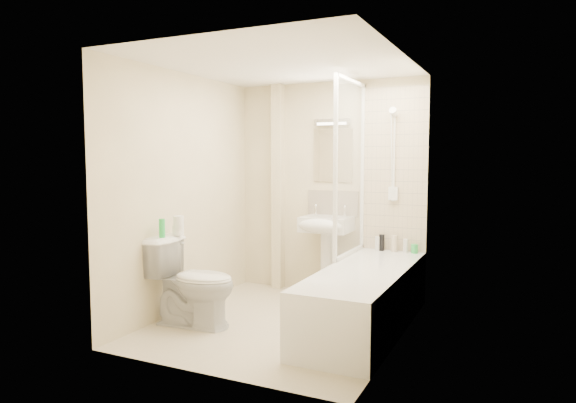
% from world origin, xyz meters
% --- Properties ---
extents(floor, '(2.50, 2.50, 0.00)m').
position_xyz_m(floor, '(0.00, 0.00, 0.00)').
color(floor, beige).
rests_on(floor, ground).
extents(wall_back, '(2.20, 0.02, 2.40)m').
position_xyz_m(wall_back, '(0.00, 1.25, 1.20)').
color(wall_back, beige).
rests_on(wall_back, ground).
extents(wall_left, '(0.02, 2.50, 2.40)m').
position_xyz_m(wall_left, '(-1.10, 0.00, 1.20)').
color(wall_left, beige).
rests_on(wall_left, ground).
extents(wall_right, '(0.02, 2.50, 2.40)m').
position_xyz_m(wall_right, '(1.10, 0.00, 1.20)').
color(wall_right, beige).
rests_on(wall_right, ground).
extents(ceiling, '(2.20, 2.50, 0.02)m').
position_xyz_m(ceiling, '(0.00, 0.00, 2.40)').
color(ceiling, white).
rests_on(ceiling, wall_back).
extents(tile_back, '(0.70, 0.01, 1.75)m').
position_xyz_m(tile_back, '(0.75, 1.24, 1.42)').
color(tile_back, beige).
rests_on(tile_back, wall_back).
extents(tile_right, '(0.01, 2.10, 1.75)m').
position_xyz_m(tile_right, '(1.09, 0.20, 1.42)').
color(tile_right, beige).
rests_on(tile_right, wall_right).
extents(pipe_boxing, '(0.12, 0.12, 2.40)m').
position_xyz_m(pipe_boxing, '(-0.62, 1.19, 1.20)').
color(pipe_boxing, beige).
rests_on(pipe_boxing, ground).
extents(splashback, '(0.60, 0.02, 0.30)m').
position_xyz_m(splashback, '(0.05, 1.24, 1.03)').
color(splashback, beige).
rests_on(splashback, wall_back).
extents(mirror, '(0.46, 0.01, 0.60)m').
position_xyz_m(mirror, '(0.05, 1.24, 1.58)').
color(mirror, white).
rests_on(mirror, wall_back).
extents(strip_light, '(0.42, 0.07, 0.07)m').
position_xyz_m(strip_light, '(0.05, 1.22, 1.95)').
color(strip_light, silver).
rests_on(strip_light, wall_back).
extents(bathtub, '(0.70, 2.10, 0.55)m').
position_xyz_m(bathtub, '(0.75, 0.20, 0.29)').
color(bathtub, white).
rests_on(bathtub, ground).
extents(shower_screen, '(0.04, 0.92, 1.80)m').
position_xyz_m(shower_screen, '(0.40, 0.80, 1.45)').
color(shower_screen, white).
rests_on(shower_screen, bathtub).
extents(shower_fixture, '(0.10, 0.16, 0.99)m').
position_xyz_m(shower_fixture, '(0.75, 1.19, 1.55)').
color(shower_fixture, white).
rests_on(shower_fixture, wall_back).
extents(pedestal_sink, '(0.53, 0.49, 1.03)m').
position_xyz_m(pedestal_sink, '(0.05, 1.01, 0.72)').
color(pedestal_sink, white).
rests_on(pedestal_sink, ground).
extents(bottle_white_a, '(0.06, 0.06, 0.15)m').
position_xyz_m(bottle_white_a, '(0.60, 1.16, 0.63)').
color(bottle_white_a, silver).
rests_on(bottle_white_a, bathtub).
extents(bottle_black_b, '(0.06, 0.06, 0.18)m').
position_xyz_m(bottle_black_b, '(0.64, 1.16, 0.64)').
color(bottle_black_b, black).
rests_on(bottle_black_b, bathtub).
extents(bottle_cream, '(0.07, 0.07, 0.18)m').
position_xyz_m(bottle_cream, '(0.78, 1.16, 0.64)').
color(bottle_cream, beige).
rests_on(bottle_cream, bathtub).
extents(bottle_white_b, '(0.05, 0.05, 0.14)m').
position_xyz_m(bottle_white_b, '(0.90, 1.16, 0.62)').
color(bottle_white_b, silver).
rests_on(bottle_white_b, bathtub).
extents(bottle_green, '(0.07, 0.07, 0.10)m').
position_xyz_m(bottle_green, '(1.00, 1.16, 0.60)').
color(bottle_green, green).
rests_on(bottle_green, bathtub).
extents(toilet, '(0.57, 0.87, 0.82)m').
position_xyz_m(toilet, '(-0.72, -0.38, 0.41)').
color(toilet, white).
rests_on(toilet, ground).
extents(toilet_roll_lower, '(0.11, 0.11, 0.09)m').
position_xyz_m(toilet_roll_lower, '(-0.95, -0.29, 0.87)').
color(toilet_roll_lower, white).
rests_on(toilet_roll_lower, toilet).
extents(toilet_roll_upper, '(0.10, 0.10, 0.09)m').
position_xyz_m(toilet_roll_upper, '(-0.93, -0.31, 0.96)').
color(toilet_roll_upper, white).
rests_on(toilet_roll_upper, toilet_roll_lower).
extents(green_bottle, '(0.06, 0.06, 0.17)m').
position_xyz_m(green_bottle, '(-0.99, -0.49, 0.91)').
color(green_bottle, green).
rests_on(green_bottle, toilet).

